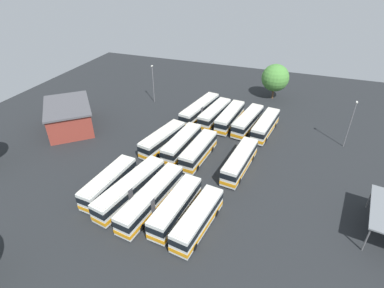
% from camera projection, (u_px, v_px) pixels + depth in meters
% --- Properties ---
extents(ground_plane, '(105.11, 105.11, 0.00)m').
position_uv_depth(ground_plane, '(199.00, 158.00, 53.26)').
color(ground_plane, black).
extents(bus_row0_slot0, '(10.58, 3.98, 3.35)m').
position_uv_depth(bus_row0_slot0, '(198.00, 219.00, 38.67)').
color(bus_row0_slot0, silver).
rests_on(bus_row0_slot0, ground_plane).
extents(bus_row0_slot1, '(10.95, 3.69, 3.35)m').
position_uv_depth(bus_row0_slot1, '(176.00, 207.00, 40.54)').
color(bus_row0_slot1, silver).
rests_on(bus_row0_slot1, ground_plane).
extents(bus_row0_slot2, '(13.49, 4.34, 3.35)m').
position_uv_depth(bus_row0_slot2, '(151.00, 198.00, 41.98)').
color(bus_row0_slot2, silver).
rests_on(bus_row0_slot2, ground_plane).
extents(bus_row0_slot3, '(13.51, 5.00, 3.35)m').
position_uv_depth(bus_row0_slot3, '(131.00, 188.00, 43.69)').
color(bus_row0_slot3, silver).
rests_on(bus_row0_slot3, ground_plane).
extents(bus_row0_slot4, '(10.77, 3.50, 3.35)m').
position_uv_depth(bus_row0_slot4, '(109.00, 182.00, 44.81)').
color(bus_row0_slot4, silver).
rests_on(bus_row0_slot4, ground_plane).
extents(bus_row1_slot0, '(11.29, 3.88, 3.35)m').
position_uv_depth(bus_row1_slot0, '(240.00, 161.00, 49.45)').
color(bus_row1_slot0, silver).
rests_on(bus_row1_slot0, ground_plane).
extents(bus_row1_slot2, '(10.39, 3.61, 3.35)m').
position_uv_depth(bus_row1_slot2, '(199.00, 150.00, 52.11)').
color(bus_row1_slot2, silver).
rests_on(bus_row1_slot2, ground_plane).
extents(bus_row1_slot3, '(11.06, 3.67, 3.35)m').
position_uv_depth(bus_row1_slot3, '(182.00, 143.00, 54.06)').
color(bus_row1_slot3, silver).
rests_on(bus_row1_slot3, ground_plane).
extents(bus_row1_slot4, '(11.15, 4.84, 3.35)m').
position_uv_depth(bus_row1_slot4, '(163.00, 139.00, 55.23)').
color(bus_row1_slot4, silver).
rests_on(bus_row1_slot4, ground_plane).
extents(bus_row2_slot0, '(11.11, 4.13, 3.35)m').
position_uv_depth(bus_row2_slot0, '(265.00, 125.00, 59.71)').
color(bus_row2_slot0, silver).
rests_on(bus_row2_slot0, ground_plane).
extents(bus_row2_slot1, '(11.38, 4.52, 3.35)m').
position_uv_depth(bus_row2_slot1, '(248.00, 121.00, 61.36)').
color(bus_row2_slot1, silver).
rests_on(bus_row2_slot1, ground_plane).
extents(bus_row2_slot2, '(11.34, 3.75, 3.35)m').
position_uv_depth(bus_row2_slot2, '(230.00, 117.00, 62.79)').
color(bus_row2_slot2, silver).
rests_on(bus_row2_slot2, ground_plane).
extents(bus_row2_slot3, '(11.36, 4.26, 3.35)m').
position_uv_depth(bus_row2_slot3, '(215.00, 114.00, 64.10)').
color(bus_row2_slot3, silver).
rests_on(bus_row2_slot3, ground_plane).
extents(bus_row2_slot4, '(13.51, 4.93, 3.35)m').
position_uv_depth(bus_row2_slot4, '(200.00, 109.00, 65.83)').
color(bus_row2_slot4, silver).
rests_on(bus_row2_slot4, ground_plane).
extents(depot_building, '(15.09, 14.72, 5.19)m').
position_uv_depth(depot_building, '(69.00, 116.00, 61.14)').
color(depot_building, maroon).
rests_on(depot_building, ground_plane).
extents(lamp_post_near_entrance, '(0.56, 0.28, 9.03)m').
position_uv_depth(lamp_post_near_entrance, '(350.00, 123.00, 53.92)').
color(lamp_post_near_entrance, slate).
rests_on(lamp_post_near_entrance, ground_plane).
extents(lamp_post_mid_lot, '(0.56, 0.28, 8.97)m').
position_uv_depth(lamp_post_mid_lot, '(153.00, 83.00, 70.79)').
color(lamp_post_mid_lot, slate).
rests_on(lamp_post_mid_lot, ground_plane).
extents(tree_northeast, '(6.48, 6.48, 8.50)m').
position_uv_depth(tree_northeast, '(275.00, 78.00, 72.51)').
color(tree_northeast, brown).
rests_on(tree_northeast, ground_plane).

